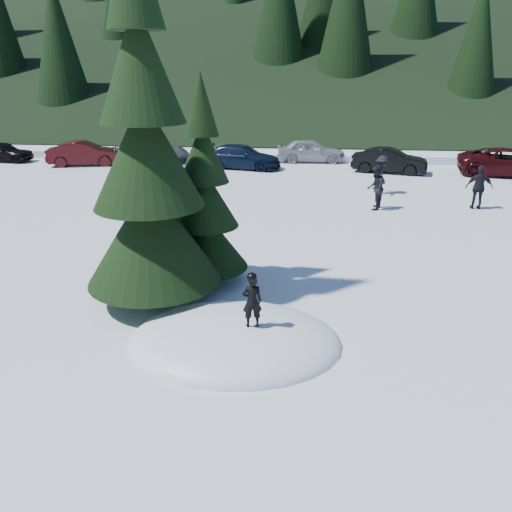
# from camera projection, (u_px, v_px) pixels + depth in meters

# --- Properties ---
(ground) EXTENTS (200.00, 200.00, 0.00)m
(ground) POSITION_uv_depth(u_px,v_px,m) (235.00, 342.00, 10.50)
(ground) COLOR white
(ground) RESTS_ON ground
(snow_mound) EXTENTS (4.48, 3.52, 0.96)m
(snow_mound) POSITION_uv_depth(u_px,v_px,m) (235.00, 342.00, 10.50)
(snow_mound) COLOR white
(snow_mound) RESTS_ON ground
(forest_hillside) EXTENTS (200.00, 60.00, 25.00)m
(forest_hillside) POSITION_uv_depth(u_px,v_px,m) (299.00, 3.00, 56.48)
(forest_hillside) COLOR black
(forest_hillside) RESTS_ON ground
(spruce_tall) EXTENTS (3.20, 3.20, 8.60)m
(spruce_tall) POSITION_uv_depth(u_px,v_px,m) (147.00, 167.00, 11.22)
(spruce_tall) COLOR black
(spruce_tall) RESTS_ON ground
(spruce_short) EXTENTS (2.20, 2.20, 5.37)m
(spruce_short) POSITION_uv_depth(u_px,v_px,m) (205.00, 205.00, 12.86)
(spruce_short) COLOR black
(spruce_short) RESTS_ON ground
(child_skier) EXTENTS (0.45, 0.35, 1.10)m
(child_skier) POSITION_uv_depth(u_px,v_px,m) (252.00, 301.00, 9.97)
(child_skier) COLOR black
(child_skier) RESTS_ON snow_mound
(adult_0) EXTENTS (0.88, 1.02, 1.80)m
(adult_0) POSITION_uv_depth(u_px,v_px,m) (375.00, 188.00, 20.19)
(adult_0) COLOR black
(adult_0) RESTS_ON ground
(adult_1) EXTENTS (1.09, 0.55, 1.79)m
(adult_1) POSITION_uv_depth(u_px,v_px,m) (479.00, 187.00, 20.27)
(adult_1) COLOR black
(adult_1) RESTS_ON ground
(adult_2) EXTENTS (0.68, 1.15, 1.75)m
(adult_2) POSITION_uv_depth(u_px,v_px,m) (382.00, 175.00, 22.81)
(adult_2) COLOR black
(adult_2) RESTS_ON ground
(car_0) EXTENTS (3.67, 1.50, 1.24)m
(car_0) POSITION_uv_depth(u_px,v_px,m) (2.00, 152.00, 30.93)
(car_0) COLOR black
(car_0) RESTS_ON ground
(car_1) EXTENTS (4.52, 2.51, 1.41)m
(car_1) POSITION_uv_depth(u_px,v_px,m) (85.00, 153.00, 29.75)
(car_1) COLOR #34090B
(car_1) RESTS_ON ground
(car_2) EXTENTS (5.11, 3.09, 1.33)m
(car_2) POSITION_uv_depth(u_px,v_px,m) (151.00, 151.00, 30.99)
(car_2) COLOR #4F5357
(car_2) RESTS_ON ground
(car_3) EXTENTS (4.89, 2.80, 1.33)m
(car_3) POSITION_uv_depth(u_px,v_px,m) (242.00, 157.00, 28.84)
(car_3) COLOR black
(car_3) RESTS_ON ground
(car_4) EXTENTS (4.20, 1.82, 1.41)m
(car_4) POSITION_uv_depth(u_px,v_px,m) (311.00, 151.00, 30.83)
(car_4) COLOR #989AA0
(car_4) RESTS_ON ground
(car_5) EXTENTS (4.29, 2.34, 1.34)m
(car_5) POSITION_uv_depth(u_px,v_px,m) (390.00, 161.00, 27.61)
(car_5) COLOR black
(car_5) RESTS_ON ground
(car_6) EXTENTS (5.59, 3.34, 1.45)m
(car_6) POSITION_uv_depth(u_px,v_px,m) (509.00, 162.00, 26.75)
(car_6) COLOR black
(car_6) RESTS_ON ground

